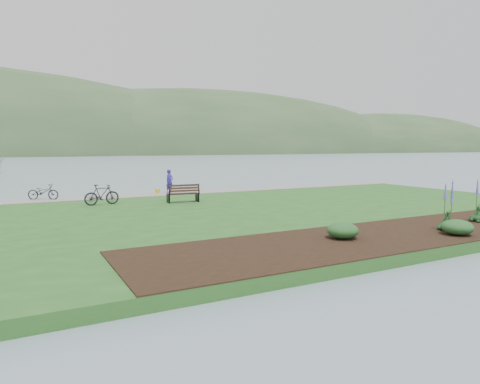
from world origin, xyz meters
The scene contains 14 objects.
ground centered at (0.00, 0.00, 0.00)m, with size 600.00×600.00×0.00m, color gray.
lawn centered at (0.00, -2.00, 0.20)m, with size 34.00×20.00×0.40m, color #23561E.
shoreline_path centered at (0.00, 6.90, 0.42)m, with size 34.00×2.20×0.03m, color gray.
garden_bed centered at (3.00, -9.80, 0.42)m, with size 24.00×4.40×0.04m, color black.
far_hillside centered at (20.00, 170.00, 0.00)m, with size 580.00×80.00×38.00m, color #34522E, non-canonical shape.
park_bench centered at (-2.70, 2.17, 0.95)m, with size 1.82×0.86×1.10m.
person centered at (-1.83, 7.22, 1.35)m, with size 0.69×0.47×1.90m, color #2D2197.
bicycle_a centered at (-9.71, 7.20, 0.88)m, with size 1.83×0.64×0.96m, color black.
bicycle_b centered at (-7.01, 3.29, 0.97)m, with size 1.88×0.54×1.13m, color black.
pannier centered at (-2.69, 7.20, 0.56)m, with size 0.19×0.30×0.32m, color yellow.
echium_0 centered at (3.24, -10.31, 1.24)m, with size 0.62×0.62×2.00m.
echium_1 centered at (6.04, -9.71, 1.30)m, with size 0.62×0.62×2.13m.
shrub_0 centered at (-1.26, -9.60, 0.71)m, with size 1.10×1.10×0.55m, color #1E4C21.
shrub_1 centered at (2.79, -11.05, 0.71)m, with size 1.09×1.09×0.54m, color #1E4C21.
Camera 1 is at (-11.16, -20.75, 3.60)m, focal length 32.00 mm.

